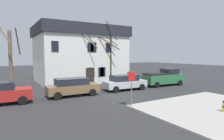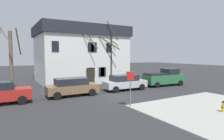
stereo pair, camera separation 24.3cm
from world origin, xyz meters
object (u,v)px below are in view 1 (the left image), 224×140
(tree_bare_far, at_px, (109,55))
(pickup_truck_green, at_px, (164,77))
(tree_bare_near, at_px, (10,57))
(car_brown_wagon, at_px, (72,87))
(tree_bare_end, at_px, (110,54))
(tree_bare_mid, at_px, (91,56))
(street_sign_pole, at_px, (132,82))
(building_main, at_px, (80,54))
(fire_hydrant, at_px, (224,106))
(car_silver_wagon, at_px, (125,82))

(tree_bare_far, relative_size, pickup_truck_green, 1.32)
(tree_bare_near, distance_m, car_brown_wagon, 7.89)
(tree_bare_end, bearing_deg, car_brown_wagon, -143.60)
(tree_bare_mid, xyz_separation_m, street_sign_pole, (-2.01, -11.36, -1.83))
(building_main, distance_m, fire_hydrant, 20.07)
(building_main, relative_size, tree_bare_near, 1.64)
(tree_bare_near, bearing_deg, tree_bare_end, -2.02)
(fire_hydrant, bearing_deg, tree_bare_far, 88.64)
(tree_bare_near, xyz_separation_m, tree_bare_far, (11.88, -0.16, 0.28))
(tree_bare_far, height_order, pickup_truck_green, tree_bare_far)
(tree_bare_end, distance_m, street_sign_pole, 12.34)
(tree_bare_end, bearing_deg, tree_bare_near, 177.98)
(tree_bare_mid, relative_size, pickup_truck_green, 1.29)
(car_brown_wagon, bearing_deg, fire_hydrant, -56.23)
(car_silver_wagon, bearing_deg, car_brown_wagon, 179.65)
(tree_bare_end, height_order, fire_hydrant, tree_bare_end)
(tree_bare_mid, relative_size, street_sign_pole, 2.66)
(pickup_truck_green, bearing_deg, tree_bare_near, 161.01)
(tree_bare_end, relative_size, street_sign_pole, 3.11)
(fire_hydrant, distance_m, street_sign_pole, 6.20)
(tree_bare_far, distance_m, tree_bare_end, 0.30)
(tree_bare_mid, xyz_separation_m, car_brown_wagon, (-4.39, -5.46, -2.80))
(street_sign_pole, bearing_deg, fire_hydrant, -43.84)
(tree_bare_far, bearing_deg, pickup_truck_green, -49.79)
(tree_bare_mid, height_order, fire_hydrant, tree_bare_mid)
(tree_bare_far, relative_size, street_sign_pole, 2.73)
(fire_hydrant, bearing_deg, pickup_truck_green, 63.39)
(street_sign_pole, bearing_deg, tree_bare_end, 66.85)
(building_main, xyz_separation_m, car_silver_wagon, (1.43, -9.57, -3.10))
(car_silver_wagon, bearing_deg, tree_bare_far, 77.30)
(tree_bare_near, bearing_deg, tree_bare_far, -0.77)
(tree_bare_near, xyz_separation_m, pickup_truck_green, (16.57, -5.70, -2.53))
(tree_bare_mid, bearing_deg, tree_bare_near, 178.50)
(tree_bare_mid, bearing_deg, fire_hydrant, -81.38)
(pickup_truck_green, relative_size, fire_hydrant, 7.33)
(pickup_truck_green, bearing_deg, car_brown_wagon, -180.00)
(building_main, bearing_deg, tree_bare_end, -57.28)
(street_sign_pole, bearing_deg, tree_bare_near, 121.63)
(tree_bare_near, distance_m, fire_hydrant, 19.78)
(tree_bare_far, relative_size, car_silver_wagon, 1.50)
(car_brown_wagon, bearing_deg, tree_bare_near, 129.87)
(tree_bare_near, bearing_deg, fire_hydrant, -53.91)
(tree_bare_end, distance_m, car_silver_wagon, 6.29)
(car_brown_wagon, relative_size, pickup_truck_green, 0.87)
(building_main, relative_size, tree_bare_end, 1.48)
(car_silver_wagon, height_order, fire_hydrant, car_silver_wagon)
(tree_bare_mid, xyz_separation_m, fire_hydrant, (2.36, -15.56, -3.18))
(tree_bare_near, bearing_deg, street_sign_pole, -58.37)
(building_main, relative_size, fire_hydrant, 16.38)
(car_brown_wagon, bearing_deg, tree_bare_mid, 51.21)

